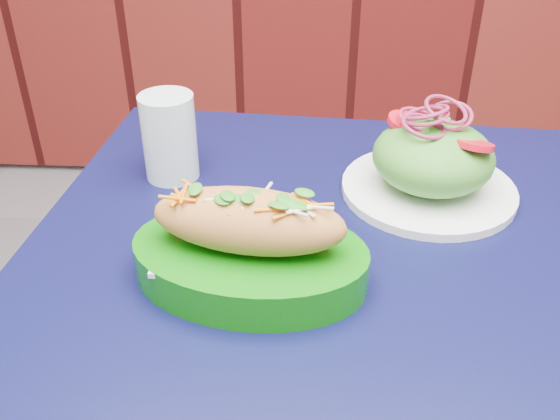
{
  "coord_description": "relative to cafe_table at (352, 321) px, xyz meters",
  "views": [
    {
      "loc": [
        0.26,
        0.88,
        1.19
      ],
      "look_at": [
        0.22,
        1.47,
        0.81
      ],
      "focal_mm": 40.0,
      "sensor_mm": 36.0,
      "label": 1
    }
  ],
  "objects": [
    {
      "name": "salad_plate",
      "position": [
        0.1,
        0.16,
        0.14
      ],
      "size": [
        0.23,
        0.23,
        0.13
      ],
      "rotation": [
        0.0,
        0.0,
        -0.43
      ],
      "color": "white",
      "rests_on": "cafe_table"
    },
    {
      "name": "cafe_table",
      "position": [
        0.0,
        0.0,
        0.0
      ],
      "size": [
        0.86,
        0.86,
        0.75
      ],
      "rotation": [
        0.0,
        0.0,
        -0.08
      ],
      "color": "black",
      "rests_on": "ground"
    },
    {
      "name": "banh_mi_basket",
      "position": [
        -0.12,
        -0.03,
        0.13
      ],
      "size": [
        0.28,
        0.2,
        0.12
      ],
      "rotation": [
        0.0,
        0.0,
        -0.14
      ],
      "color": "#0D6E0A",
      "rests_on": "cafe_table"
    },
    {
      "name": "water_glass",
      "position": [
        -0.25,
        0.19,
        0.15
      ],
      "size": [
        0.07,
        0.07,
        0.12
      ],
      "primitive_type": "cylinder",
      "color": "silver",
      "rests_on": "cafe_table"
    }
  ]
}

